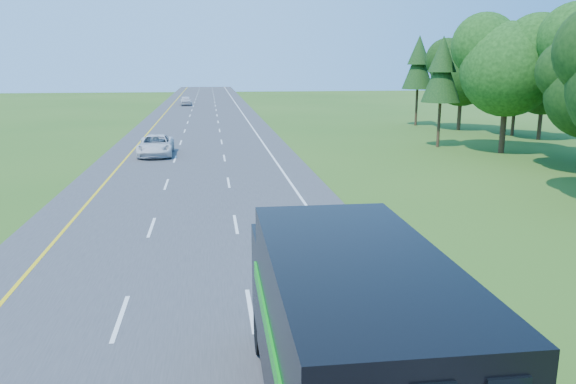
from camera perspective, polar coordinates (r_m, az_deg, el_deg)
name	(u,v)px	position (r m, az deg, el deg)	size (l,w,h in m)	color
road	(200,153)	(45.59, -8.90, 3.97)	(15.00, 260.00, 0.04)	#38383A
lane_markings	(200,152)	(45.59, -8.90, 4.00)	(11.15, 260.00, 0.01)	yellow
horse_truck	(345,339)	(10.46, 5.76, -14.67)	(2.96, 9.04, 3.98)	black
white_suv	(156,145)	(44.71, -13.29, 4.64)	(2.60, 5.63, 1.56)	silver
far_car	(186,101)	(98.16, -10.35, 9.12)	(1.84, 4.58, 1.56)	silver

